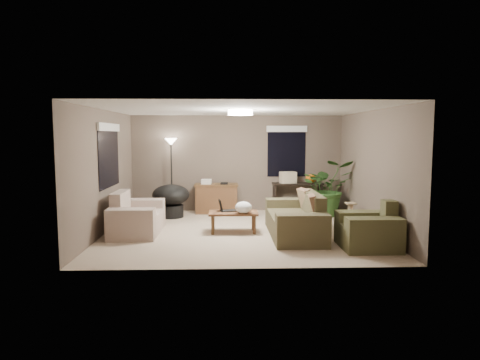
{
  "coord_description": "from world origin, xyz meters",
  "views": [
    {
      "loc": [
        -0.3,
        -8.7,
        1.99
      ],
      "look_at": [
        0.0,
        0.2,
        1.05
      ],
      "focal_mm": 32.0,
      "sensor_mm": 36.0,
      "label": 1
    }
  ],
  "objects_px": {
    "armchair": "(369,231)",
    "houseplant": "(327,194)",
    "loveseat": "(136,218)",
    "desk": "(216,198)",
    "papasan_chair": "(171,198)",
    "main_sofa": "(296,221)",
    "cat_scratching_post": "(350,215)",
    "floor_lamp": "(171,151)",
    "coffee_table": "(233,215)",
    "console_table": "(297,195)"
  },
  "relations": [
    {
      "from": "main_sofa",
      "to": "coffee_table",
      "type": "bearing_deg",
      "value": 165.33
    },
    {
      "from": "loveseat",
      "to": "desk",
      "type": "bearing_deg",
      "value": 53.62
    },
    {
      "from": "armchair",
      "to": "houseplant",
      "type": "relative_size",
      "value": 0.72
    },
    {
      "from": "main_sofa",
      "to": "houseplant",
      "type": "relative_size",
      "value": 1.58
    },
    {
      "from": "armchair",
      "to": "coffee_table",
      "type": "height_order",
      "value": "armchair"
    },
    {
      "from": "console_table",
      "to": "houseplant",
      "type": "bearing_deg",
      "value": -43.86
    },
    {
      "from": "main_sofa",
      "to": "floor_lamp",
      "type": "relative_size",
      "value": 1.15
    },
    {
      "from": "desk",
      "to": "floor_lamp",
      "type": "distance_m",
      "value": 1.67
    },
    {
      "from": "armchair",
      "to": "desk",
      "type": "xyz_separation_m",
      "value": [
        -2.76,
        3.51,
        0.08
      ]
    },
    {
      "from": "console_table",
      "to": "houseplant",
      "type": "xyz_separation_m",
      "value": [
        0.63,
        -0.61,
        0.11
      ]
    },
    {
      "from": "armchair",
      "to": "houseplant",
      "type": "distance_m",
      "value": 3.06
    },
    {
      "from": "console_table",
      "to": "floor_lamp",
      "type": "xyz_separation_m",
      "value": [
        -3.25,
        -0.07,
        1.16
      ]
    },
    {
      "from": "main_sofa",
      "to": "loveseat",
      "type": "xyz_separation_m",
      "value": [
        -3.24,
        0.34,
        0.0
      ]
    },
    {
      "from": "desk",
      "to": "cat_scratching_post",
      "type": "relative_size",
      "value": 2.2
    },
    {
      "from": "console_table",
      "to": "papasan_chair",
      "type": "xyz_separation_m",
      "value": [
        -3.2,
        -0.66,
        0.03
      ]
    },
    {
      "from": "armchair",
      "to": "papasan_chair",
      "type": "xyz_separation_m",
      "value": [
        -3.85,
        3.0,
        0.17
      ]
    },
    {
      "from": "armchair",
      "to": "floor_lamp",
      "type": "height_order",
      "value": "floor_lamp"
    },
    {
      "from": "armchair",
      "to": "loveseat",
      "type": "bearing_deg",
      "value": 162.94
    },
    {
      "from": "desk",
      "to": "armchair",
      "type": "bearing_deg",
      "value": -51.8
    },
    {
      "from": "armchair",
      "to": "console_table",
      "type": "xyz_separation_m",
      "value": [
        -0.66,
        3.66,
        0.14
      ]
    },
    {
      "from": "console_table",
      "to": "cat_scratching_post",
      "type": "bearing_deg",
      "value": -62.44
    },
    {
      "from": "coffee_table",
      "to": "desk",
      "type": "distance_m",
      "value": 2.22
    },
    {
      "from": "main_sofa",
      "to": "cat_scratching_post",
      "type": "distance_m",
      "value": 1.66
    },
    {
      "from": "loveseat",
      "to": "armchair",
      "type": "relative_size",
      "value": 1.6
    },
    {
      "from": "armchair",
      "to": "floor_lamp",
      "type": "relative_size",
      "value": 0.52
    },
    {
      "from": "loveseat",
      "to": "houseplant",
      "type": "xyz_separation_m",
      "value": [
        4.34,
        1.71,
        0.25
      ]
    },
    {
      "from": "console_table",
      "to": "desk",
      "type": "bearing_deg",
      "value": -175.89
    },
    {
      "from": "main_sofa",
      "to": "cat_scratching_post",
      "type": "height_order",
      "value": "main_sofa"
    },
    {
      "from": "floor_lamp",
      "to": "console_table",
      "type": "bearing_deg",
      "value": 1.2
    },
    {
      "from": "coffee_table",
      "to": "papasan_chair",
      "type": "distance_m",
      "value": 2.24
    },
    {
      "from": "papasan_chair",
      "to": "houseplant",
      "type": "relative_size",
      "value": 0.82
    },
    {
      "from": "coffee_table",
      "to": "houseplant",
      "type": "bearing_deg",
      "value": 36.35
    },
    {
      "from": "loveseat",
      "to": "cat_scratching_post",
      "type": "relative_size",
      "value": 3.2
    },
    {
      "from": "armchair",
      "to": "coffee_table",
      "type": "xyz_separation_m",
      "value": [
        -2.37,
        1.32,
        0.06
      ]
    },
    {
      "from": "armchair",
      "to": "console_table",
      "type": "relative_size",
      "value": 0.77
    },
    {
      "from": "desk",
      "to": "papasan_chair",
      "type": "bearing_deg",
      "value": -154.98
    },
    {
      "from": "coffee_table",
      "to": "floor_lamp",
      "type": "bearing_deg",
      "value": 124.12
    },
    {
      "from": "console_table",
      "to": "cat_scratching_post",
      "type": "xyz_separation_m",
      "value": [
        0.9,
        -1.72,
        -0.22
      ]
    },
    {
      "from": "main_sofa",
      "to": "papasan_chair",
      "type": "bearing_deg",
      "value": 143.77
    },
    {
      "from": "main_sofa",
      "to": "armchair",
      "type": "bearing_deg",
      "value": -41.66
    },
    {
      "from": "floor_lamp",
      "to": "cat_scratching_post",
      "type": "bearing_deg",
      "value": -21.69
    },
    {
      "from": "papasan_chair",
      "to": "coffee_table",
      "type": "bearing_deg",
      "value": -48.46
    },
    {
      "from": "papasan_chair",
      "to": "armchair",
      "type": "bearing_deg",
      "value": -37.89
    },
    {
      "from": "coffee_table",
      "to": "desk",
      "type": "bearing_deg",
      "value": 100.18
    },
    {
      "from": "main_sofa",
      "to": "armchair",
      "type": "relative_size",
      "value": 2.2
    },
    {
      "from": "desk",
      "to": "papasan_chair",
      "type": "height_order",
      "value": "papasan_chair"
    },
    {
      "from": "desk",
      "to": "console_table",
      "type": "height_order",
      "value": "same"
    },
    {
      "from": "desk",
      "to": "papasan_chair",
      "type": "relative_size",
      "value": 0.96
    },
    {
      "from": "main_sofa",
      "to": "console_table",
      "type": "relative_size",
      "value": 1.69
    },
    {
      "from": "console_table",
      "to": "papasan_chair",
      "type": "relative_size",
      "value": 1.14
    }
  ]
}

